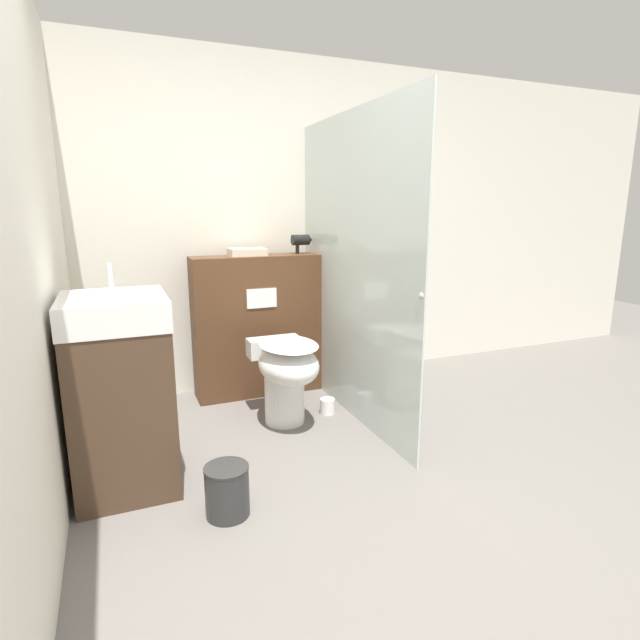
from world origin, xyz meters
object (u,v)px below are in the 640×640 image
toilet (286,372)px  waste_bin (227,491)px  hair_drier (302,240)px  sink_vanity (121,393)px

toilet → waste_bin: bearing=-124.4°
toilet → hair_drier: bearing=61.2°
toilet → waste_bin: toilet is taller
hair_drier → waste_bin: hair_drier is taller
sink_vanity → waste_bin: size_ratio=4.65×
sink_vanity → waste_bin: bearing=-48.6°
sink_vanity → hair_drier: 1.81m
hair_drier → waste_bin: 2.04m
toilet → hair_drier: hair_drier is taller
hair_drier → waste_bin: size_ratio=0.67×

